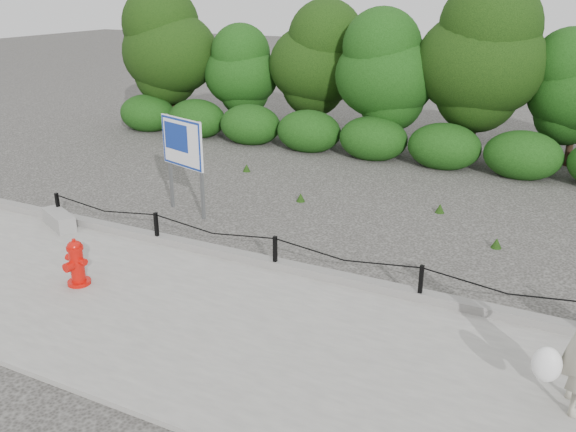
# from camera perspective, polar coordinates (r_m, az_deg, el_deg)

# --- Properties ---
(ground) EXTENTS (90.00, 90.00, 0.00)m
(ground) POSITION_cam_1_polar(r_m,az_deg,el_deg) (10.46, -1.20, -5.35)
(ground) COLOR #2D2B28
(ground) RESTS_ON ground
(sidewalk) EXTENTS (14.00, 4.00, 0.08)m
(sidewalk) POSITION_cam_1_polar(r_m,az_deg,el_deg) (8.94, -7.30, -10.14)
(sidewalk) COLOR gray
(sidewalk) RESTS_ON ground
(curb) EXTENTS (14.00, 0.22, 0.14)m
(curb) POSITION_cam_1_polar(r_m,az_deg,el_deg) (10.44, -1.08, -4.50)
(curb) COLOR slate
(curb) RESTS_ON sidewalk
(chain_barrier) EXTENTS (10.06, 0.06, 0.60)m
(chain_barrier) POSITION_cam_1_polar(r_m,az_deg,el_deg) (10.27, -1.22, -3.06)
(chain_barrier) COLOR black
(chain_barrier) RESTS_ON sidewalk
(treeline) EXTENTS (20.37, 3.57, 4.76)m
(treeline) POSITION_cam_1_polar(r_m,az_deg,el_deg) (17.89, 12.48, 13.60)
(treeline) COLOR black
(treeline) RESTS_ON ground
(fire_hydrant) EXTENTS (0.42, 0.43, 0.79)m
(fire_hydrant) POSITION_cam_1_polar(r_m,az_deg,el_deg) (10.32, -19.20, -4.17)
(fire_hydrant) COLOR red
(fire_hydrant) RESTS_ON sidewalk
(concrete_block) EXTENTS (1.03, 0.72, 0.31)m
(concrete_block) POSITION_cam_1_polar(r_m,az_deg,el_deg) (12.95, -20.64, -0.32)
(concrete_block) COLOR gray
(concrete_block) RESTS_ON sidewalk
(advertising_sign) EXTENTS (1.25, 0.45, 2.07)m
(advertising_sign) POSITION_cam_1_polar(r_m,az_deg,el_deg) (12.89, -9.85, 6.38)
(advertising_sign) COLOR slate
(advertising_sign) RESTS_ON ground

